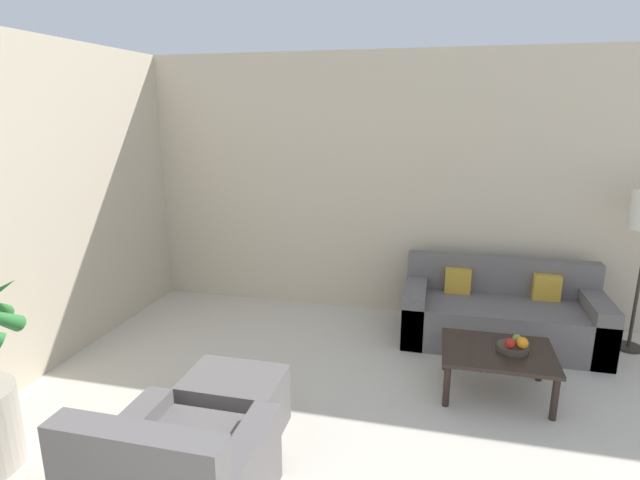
{
  "coord_description": "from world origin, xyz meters",
  "views": [
    {
      "loc": [
        -0.36,
        1.31,
        2.12
      ],
      "look_at": [
        -1.37,
        5.49,
        1.0
      ],
      "focal_mm": 28.0,
      "sensor_mm": 36.0,
      "label": 1
    }
  ],
  "objects_px": {
    "orange_fruit": "(522,343)",
    "apple_red": "(510,343)",
    "sofa_loveseat": "(500,315)",
    "apple_green": "(517,339)",
    "fruit_bowl": "(513,348)",
    "coffee_table": "(497,356)",
    "ottoman": "(235,404)"
  },
  "relations": [
    {
      "from": "orange_fruit",
      "to": "coffee_table",
      "type": "bearing_deg",
      "value": 175.45
    },
    {
      "from": "sofa_loveseat",
      "to": "orange_fruit",
      "type": "bearing_deg",
      "value": -87.46
    },
    {
      "from": "apple_red",
      "to": "ottoman",
      "type": "xyz_separation_m",
      "value": [
        -1.84,
        -0.89,
        -0.23
      ]
    },
    {
      "from": "apple_green",
      "to": "apple_red",
      "type": "bearing_deg",
      "value": -122.29
    },
    {
      "from": "fruit_bowl",
      "to": "apple_red",
      "type": "xyz_separation_m",
      "value": [
        -0.03,
        -0.05,
        0.06
      ]
    },
    {
      "from": "coffee_table",
      "to": "apple_green",
      "type": "xyz_separation_m",
      "value": [
        0.14,
        0.07,
        0.12
      ]
    },
    {
      "from": "apple_red",
      "to": "fruit_bowl",
      "type": "bearing_deg",
      "value": 57.62
    },
    {
      "from": "ottoman",
      "to": "coffee_table",
      "type": "bearing_deg",
      "value": 27.55
    },
    {
      "from": "coffee_table",
      "to": "apple_red",
      "type": "distance_m",
      "value": 0.15
    },
    {
      "from": "sofa_loveseat",
      "to": "coffee_table",
      "type": "relative_size",
      "value": 2.16
    },
    {
      "from": "sofa_loveseat",
      "to": "orange_fruit",
      "type": "xyz_separation_m",
      "value": [
        0.04,
        -0.97,
        0.18
      ]
    },
    {
      "from": "fruit_bowl",
      "to": "orange_fruit",
      "type": "height_order",
      "value": "orange_fruit"
    },
    {
      "from": "sofa_loveseat",
      "to": "apple_green",
      "type": "distance_m",
      "value": 0.9
    },
    {
      "from": "coffee_table",
      "to": "apple_red",
      "type": "height_order",
      "value": "apple_red"
    },
    {
      "from": "orange_fruit",
      "to": "apple_red",
      "type": "bearing_deg",
      "value": -170.95
    },
    {
      "from": "apple_green",
      "to": "ottoman",
      "type": "relative_size",
      "value": 0.11
    },
    {
      "from": "coffee_table",
      "to": "orange_fruit",
      "type": "height_order",
      "value": "orange_fruit"
    },
    {
      "from": "sofa_loveseat",
      "to": "apple_green",
      "type": "relative_size",
      "value": 25.82
    },
    {
      "from": "coffee_table",
      "to": "orange_fruit",
      "type": "relative_size",
      "value": 9.52
    },
    {
      "from": "fruit_bowl",
      "to": "apple_green",
      "type": "bearing_deg",
      "value": 57.8
    },
    {
      "from": "fruit_bowl",
      "to": "orange_fruit",
      "type": "distance_m",
      "value": 0.09
    },
    {
      "from": "sofa_loveseat",
      "to": "ottoman",
      "type": "bearing_deg",
      "value": -135.17
    },
    {
      "from": "orange_fruit",
      "to": "sofa_loveseat",
      "type": "bearing_deg",
      "value": 92.54
    },
    {
      "from": "sofa_loveseat",
      "to": "orange_fruit",
      "type": "relative_size",
      "value": 20.55
    },
    {
      "from": "coffee_table",
      "to": "apple_green",
      "type": "relative_size",
      "value": 11.97
    },
    {
      "from": "apple_red",
      "to": "apple_green",
      "type": "distance_m",
      "value": 0.12
    },
    {
      "from": "coffee_table",
      "to": "apple_red",
      "type": "xyz_separation_m",
      "value": [
        0.08,
        -0.03,
        0.13
      ]
    },
    {
      "from": "coffee_table",
      "to": "apple_red",
      "type": "bearing_deg",
      "value": -19.55
    },
    {
      "from": "orange_fruit",
      "to": "apple_green",
      "type": "bearing_deg",
      "value": 107.51
    },
    {
      "from": "fruit_bowl",
      "to": "apple_green",
      "type": "height_order",
      "value": "apple_green"
    },
    {
      "from": "apple_red",
      "to": "ottoman",
      "type": "relative_size",
      "value": 0.12
    },
    {
      "from": "ottoman",
      "to": "apple_green",
      "type": "bearing_deg",
      "value": 27.51
    }
  ]
}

